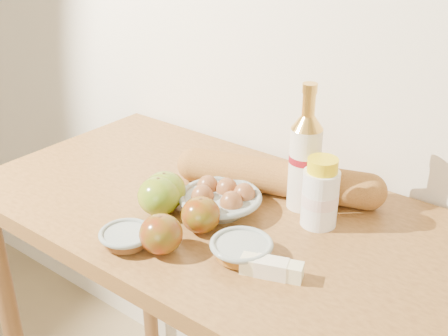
{
  "coord_description": "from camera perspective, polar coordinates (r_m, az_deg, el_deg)",
  "views": [
    {
      "loc": [
        0.61,
        0.36,
        1.51
      ],
      "look_at": [
        0.0,
        1.15,
        1.02
      ],
      "focal_mm": 45.0,
      "sensor_mm": 36.0,
      "label": 1
    }
  ],
  "objects": [
    {
      "name": "table",
      "position": [
        1.26,
        0.85,
        -9.54
      ],
      "size": [
        1.2,
        0.6,
        0.9
      ],
      "color": "#A67035",
      "rests_on": "ground"
    },
    {
      "name": "bourbon_bottle",
      "position": [
        1.18,
        8.22,
        0.89
      ],
      "size": [
        0.09,
        0.09,
        0.28
      ],
      "rotation": [
        0.0,
        0.0,
        -0.41
      ],
      "color": "#F2E5CD",
      "rests_on": "table"
    },
    {
      "name": "cream_bottle",
      "position": [
        1.14,
        9.75,
        -2.67
      ],
      "size": [
        0.1,
        0.1,
        0.15
      ],
      "rotation": [
        0.0,
        0.0,
        -0.41
      ],
      "color": "white",
      "rests_on": "table"
    },
    {
      "name": "egg_bowl",
      "position": [
        1.19,
        -0.3,
        -3.24
      ],
      "size": [
        0.21,
        0.21,
        0.06
      ],
      "rotation": [
        0.0,
        0.0,
        0.23
      ],
      "color": "#8D9A95",
      "rests_on": "table"
    },
    {
      "name": "baguette",
      "position": [
        1.25,
        5.43,
        -0.96
      ],
      "size": [
        0.48,
        0.23,
        0.08
      ],
      "rotation": [
        0.0,
        0.0,
        0.33
      ],
      "color": "#B67A37",
      "rests_on": "table"
    },
    {
      "name": "apple_yellowgreen",
      "position": [
        1.2,
        -6.03,
        -2.32
      ],
      "size": [
        0.11,
        0.11,
        0.08
      ],
      "rotation": [
        0.0,
        0.0,
        -0.24
      ],
      "color": "olive",
      "rests_on": "table"
    },
    {
      "name": "apple_redgreen_front",
      "position": [
        1.06,
        -6.42,
        -6.68
      ],
      "size": [
        0.09,
        0.09,
        0.08
      ],
      "rotation": [
        0.0,
        0.0,
        -0.04
      ],
      "color": "maroon",
      "rests_on": "table"
    },
    {
      "name": "apple_redgreen_right",
      "position": [
        1.11,
        -2.38,
        -4.77
      ],
      "size": [
        0.09,
        0.09,
        0.07
      ],
      "rotation": [
        0.0,
        0.0,
        0.19
      ],
      "color": "#980808",
      "rests_on": "table"
    },
    {
      "name": "sugar_bowl",
      "position": [
        1.1,
        -9.89,
        -6.95
      ],
      "size": [
        0.13,
        0.13,
        0.03
      ],
      "rotation": [
        0.0,
        0.0,
        -0.25
      ],
      "color": "gray",
      "rests_on": "table"
    },
    {
      "name": "syrup_bowl",
      "position": [
        1.05,
        1.78,
        -8.23
      ],
      "size": [
        0.15,
        0.15,
        0.03
      ],
      "rotation": [
        0.0,
        0.0,
        0.27
      ],
      "color": "#919F99",
      "rests_on": "table"
    },
    {
      "name": "butter_stick",
      "position": [
        1.01,
        4.85,
        -10.09
      ],
      "size": [
        0.11,
        0.07,
        0.03
      ],
      "rotation": [
        0.0,
        0.0,
        0.36
      ],
      "color": "#FBF6C2",
      "rests_on": "table"
    },
    {
      "name": "apple_extra",
      "position": [
        1.18,
        -6.61,
        -2.83
      ],
      "size": [
        0.11,
        0.11,
        0.08
      ],
      "rotation": [
        0.0,
        0.0,
        -0.24
      ],
      "color": "olive",
      "rests_on": "table"
    }
  ]
}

